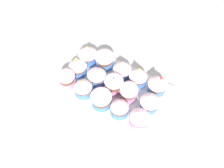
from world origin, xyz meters
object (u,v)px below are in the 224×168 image
cupcake_0 (158,84)px  cupcake_1 (138,76)px  cupcake_4 (88,54)px  cupcake_5 (151,100)px  cupcake_6 (129,91)px  cupcake_12 (102,99)px  cupcake_2 (122,68)px  baking_tray (112,90)px  cupcake_8 (96,76)px  cupcake_11 (120,107)px  cupcake_3 (105,59)px  cupcake_13 (83,87)px  cupcake_7 (113,84)px  cupcake_14 (67,78)px  cupcake_9 (78,66)px  cupcake_10 (140,117)px

cupcake_0 → cupcake_1: cupcake_0 is taller
cupcake_4 → cupcake_5: 26.93cm
cupcake_4 → cupcake_6: (-19.13, 5.52, -0.40)cm
cupcake_12 → cupcake_2: bearing=-88.3°
baking_tray → cupcake_6: (-6.08, -0.20, 4.09)cm
cupcake_8 → cupcake_12: size_ratio=1.03×
cupcake_1 → cupcake_8: bearing=31.1°
cupcake_2 → cupcake_11: bearing=117.1°
cupcake_11 → baking_tray: bearing=-44.8°
cupcake_3 → cupcake_8: size_ratio=0.95×
cupcake_5 → cupcake_4: bearing=-11.2°
cupcake_5 → cupcake_8: size_ratio=1.05×
cupcake_6 → cupcake_13: cupcake_13 is taller
cupcake_1 → cupcake_7: bearing=52.3°
cupcake_3 → cupcake_13: 12.89cm
cupcake_5 → cupcake_14: 27.55cm
cupcake_1 → cupcake_6: bearing=91.1°
cupcake_11 → cupcake_14: (19.83, -0.51, -0.55)cm
cupcake_9 → cupcake_5: bearing=-178.7°
cupcake_8 → cupcake_0: bearing=-158.2°
cupcake_1 → cupcake_9: 20.30cm
cupcake_0 → cupcake_7: 13.89cm
cupcake_6 → cupcake_14: bearing=17.1°
baking_tray → cupcake_11: 10.06cm
cupcake_2 → cupcake_12: cupcake_2 is taller
cupcake_4 → cupcake_5: size_ratio=1.05×
cupcake_13 → cupcake_6: bearing=-155.4°
cupcake_4 → cupcake_9: 5.86cm
cupcake_0 → cupcake_7: size_ratio=1.14×
cupcake_11 → cupcake_12: bearing=1.2°
cupcake_6 → cupcake_10: 9.58cm
cupcake_1 → cupcake_11: size_ratio=0.97×
cupcake_13 → baking_tray: bearing=-140.6°
cupcake_6 → cupcake_7: (5.40, 0.44, 0.08)cm
cupcake_5 → cupcake_8: 19.13cm
cupcake_6 → cupcake_12: bearing=48.5°
cupcake_10 → cupcake_4: bearing=-24.6°
cupcake_0 → cupcake_8: cupcake_0 is taller
cupcake_14 → cupcake_11: bearing=178.5°
cupcake_3 → cupcake_11: bearing=135.2°
cupcake_11 → cupcake_6: bearing=-87.3°
cupcake_4 → cupcake_7: bearing=156.5°
baking_tray → cupcake_11: cupcake_11 is taller
cupcake_7 → cupcake_11: cupcake_11 is taller
baking_tray → cupcake_11: size_ratio=4.44×
cupcake_3 → cupcake_10: cupcake_10 is taller
cupcake_1 → cupcake_3: (13.03, -0.46, -0.43)cm
baking_tray → cupcake_14: bearing=23.4°
cupcake_5 → cupcake_6: size_ratio=1.04×
cupcake_7 → cupcake_3: bearing=-43.2°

